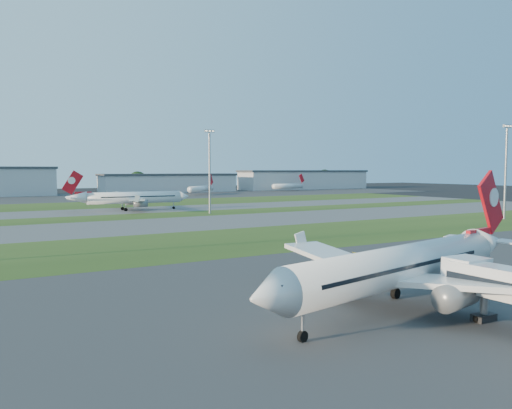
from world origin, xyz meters
TOP-DOWN VIEW (x-y plane):
  - ground at (0.00, 0.00)m, footprint 700.00×700.00m
  - apron_near at (0.00, 0.00)m, footprint 300.00×70.00m
  - grass_strip_a at (0.00, 52.00)m, footprint 300.00×34.00m
  - taxiway_a at (0.00, 85.00)m, footprint 300.00×32.00m
  - grass_strip_b at (0.00, 110.00)m, footprint 300.00×18.00m
  - taxiway_b at (0.00, 132.00)m, footprint 300.00×26.00m
  - grass_strip_c at (0.00, 165.00)m, footprint 300.00×40.00m
  - apron_far at (0.00, 225.00)m, footprint 400.00×80.00m
  - airliner_parked at (-13.18, 1.90)m, footprint 38.15×32.04m
  - airliner_taxiing at (-1.91, 131.93)m, footprint 38.29×32.42m
  - mini_jet_near at (60.10, 218.22)m, footprint 23.01×19.74m
  - mini_jet_far at (126.51, 232.57)m, footprint 28.21×9.14m
  - light_mast_centre at (15.00, 108.00)m, footprint 3.20×0.70m
  - light_mast_east at (78.00, 52.00)m, footprint 3.20×0.70m
  - hangar_east at (55.00, 255.00)m, footprint 81.60×23.00m
  - hangar_far_east at (155.00, 255.00)m, footprint 96.90×23.00m
  - tree_mid_west at (-20.00, 266.00)m, footprint 9.90×9.90m
  - tree_mid_east at (40.00, 269.00)m, footprint 11.55×11.55m
  - tree_east at (115.00, 267.00)m, footprint 10.45×10.45m
  - tree_far_east at (185.00, 271.00)m, footprint 12.65×12.65m

SIDE VIEW (x-z plane):
  - ground at x=0.00m, z-range 0.00..0.00m
  - apron_near at x=0.00m, z-range 0.00..0.01m
  - grass_strip_a at x=0.00m, z-range 0.00..0.01m
  - taxiway_a at x=0.00m, z-range 0.00..0.01m
  - grass_strip_b at x=0.00m, z-range 0.00..0.01m
  - taxiway_b at x=0.00m, z-range 0.00..0.01m
  - grass_strip_c at x=0.00m, z-range 0.00..0.01m
  - apron_far at x=0.00m, z-range 0.00..0.01m
  - mini_jet_near at x=60.10m, z-range -1.46..8.02m
  - mini_jet_far at x=126.51m, z-range -1.46..8.02m
  - airliner_taxiing at x=-1.91m, z-range -1.78..10.16m
  - airliner_parked at x=-13.18m, z-range -1.79..10.24m
  - hangar_east at x=55.00m, z-range 0.04..11.24m
  - tree_mid_west at x=-20.00m, z-range 0.44..11.24m
  - tree_east at x=115.00m, z-range 0.46..11.86m
  - hangar_far_east at x=155.00m, z-range 0.04..13.24m
  - tree_mid_east at x=40.00m, z-range 0.51..13.11m
  - tree_far_east at x=185.00m, z-range 0.56..14.36m
  - light_mast_centre at x=15.00m, z-range 1.91..27.71m
  - light_mast_east at x=78.00m, z-range 1.91..27.71m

